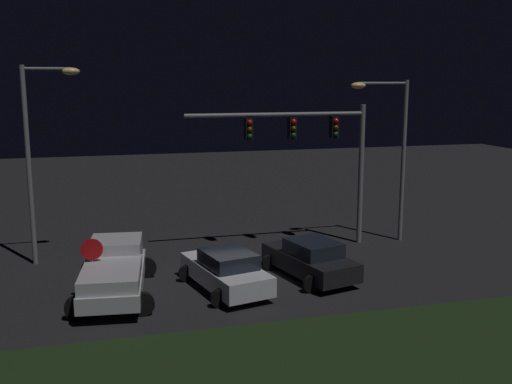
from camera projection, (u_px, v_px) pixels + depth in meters
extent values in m
plane|color=black|center=(238.00, 271.00, 23.93)|extent=(80.00, 80.00, 0.00)
cube|color=black|center=(311.00, 366.00, 15.86)|extent=(23.74, 6.01, 0.10)
cube|color=#B7B7BC|center=(115.00, 278.00, 20.99)|extent=(2.60, 5.59, 0.55)
cube|color=#B7B7BC|center=(116.00, 250.00, 22.02)|extent=(2.04, 2.10, 0.85)
cube|color=black|center=(116.00, 247.00, 22.00)|extent=(1.92, 1.71, 0.51)
cube|color=#B7B7BC|center=(111.00, 274.00, 19.85)|extent=(2.25, 3.22, 0.45)
cylinder|color=black|center=(92.00, 270.00, 22.78)|extent=(0.80, 0.22, 0.80)
cylinder|color=black|center=(146.00, 268.00, 23.08)|extent=(0.80, 0.22, 0.80)
cylinder|color=black|center=(77.00, 308.00, 19.00)|extent=(0.80, 0.22, 0.80)
cylinder|color=black|center=(142.00, 304.00, 19.31)|extent=(0.80, 0.22, 0.80)
cube|color=silver|center=(225.00, 273.00, 21.72)|extent=(2.76, 4.69, 0.70)
cube|color=black|center=(228.00, 259.00, 21.39)|extent=(2.01, 2.31, 0.55)
cylinder|color=black|center=(187.00, 273.00, 22.64)|extent=(0.64, 0.22, 0.64)
cylinder|color=black|center=(230.00, 266.00, 23.49)|extent=(0.64, 0.22, 0.64)
cylinder|color=black|center=(220.00, 298.00, 20.05)|extent=(0.64, 0.22, 0.64)
cylinder|color=black|center=(267.00, 289.00, 20.91)|extent=(0.64, 0.22, 0.64)
cube|color=black|center=(309.00, 262.00, 23.13)|extent=(2.80, 4.70, 0.70)
cube|color=black|center=(313.00, 248.00, 22.80)|extent=(2.03, 2.33, 0.55)
cylinder|color=black|center=(270.00, 262.00, 24.03)|extent=(0.64, 0.22, 0.64)
cylinder|color=black|center=(307.00, 256.00, 24.91)|extent=(0.64, 0.22, 0.64)
cylinder|color=black|center=(311.00, 284.00, 21.46)|extent=(0.64, 0.22, 0.64)
cylinder|color=black|center=(352.00, 276.00, 22.33)|extent=(0.64, 0.22, 0.64)
cylinder|color=slate|center=(361.00, 175.00, 27.58)|extent=(0.24, 0.24, 6.50)
cylinder|color=slate|center=(277.00, 115.00, 26.01)|extent=(8.20, 0.18, 0.18)
cube|color=black|center=(334.00, 127.00, 26.81)|extent=(0.32, 0.44, 0.95)
sphere|color=red|center=(336.00, 121.00, 26.54)|extent=(0.22, 0.22, 0.22)
sphere|color=#59380A|center=(336.00, 127.00, 26.59)|extent=(0.22, 0.22, 0.22)
sphere|color=#0C4719|center=(336.00, 134.00, 26.65)|extent=(0.22, 0.22, 0.22)
cube|color=black|center=(292.00, 128.00, 26.30)|extent=(0.32, 0.44, 0.95)
sphere|color=red|center=(294.00, 121.00, 26.02)|extent=(0.22, 0.22, 0.22)
sphere|color=#59380A|center=(294.00, 128.00, 26.08)|extent=(0.22, 0.22, 0.22)
sphere|color=#0C4719|center=(294.00, 135.00, 26.14)|extent=(0.22, 0.22, 0.22)
cube|color=black|center=(248.00, 129.00, 25.79)|extent=(0.32, 0.44, 0.95)
sphere|color=red|center=(250.00, 122.00, 25.51)|extent=(0.22, 0.22, 0.22)
sphere|color=#59380A|center=(250.00, 129.00, 25.57)|extent=(0.22, 0.22, 0.22)
sphere|color=#0C4719|center=(250.00, 136.00, 25.62)|extent=(0.22, 0.22, 0.22)
cylinder|color=slate|center=(29.00, 167.00, 24.12)|extent=(0.20, 0.20, 8.18)
cylinder|color=slate|center=(46.00, 69.00, 23.62)|extent=(1.85, 0.12, 0.12)
ellipsoid|color=#F9CC72|center=(71.00, 71.00, 23.88)|extent=(0.70, 0.44, 0.30)
cylinder|color=slate|center=(403.00, 162.00, 27.93)|extent=(0.20, 0.20, 7.60)
cylinder|color=slate|center=(383.00, 83.00, 26.94)|extent=(2.42, 0.12, 0.12)
ellipsoid|color=#F9CC72|center=(358.00, 86.00, 26.65)|extent=(0.70, 0.44, 0.30)
cylinder|color=slate|center=(93.00, 270.00, 20.56)|extent=(0.07, 0.07, 2.20)
cylinder|color=#B20C0F|center=(92.00, 249.00, 20.39)|extent=(0.76, 0.03, 0.76)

